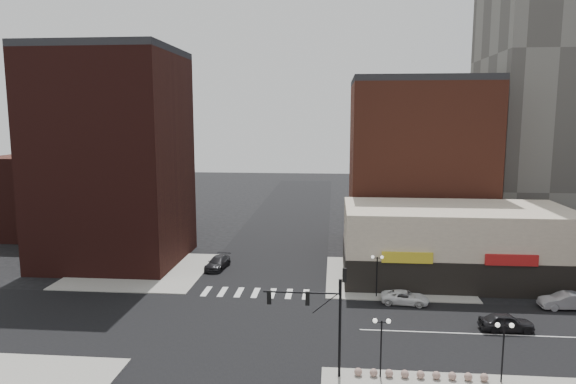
{
  "coord_description": "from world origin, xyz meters",
  "views": [
    {
      "loc": [
        7.67,
        -41.26,
        17.71
      ],
      "look_at": [
        3.56,
        4.22,
        11.0
      ],
      "focal_mm": 32.0,
      "sensor_mm": 36.0,
      "label": 1
    }
  ],
  "objects_px": {
    "traffic_signal": "(326,306)",
    "dark_sedan_east": "(506,322)",
    "street_lamp_se_a": "(381,333)",
    "dark_sedan_north": "(218,263)",
    "street_lamp_ne": "(377,265)",
    "white_suv": "(405,297)",
    "silver_sedan": "(566,301)",
    "street_lamp_se_b": "(504,337)"
  },
  "relations": [
    {
      "from": "street_lamp_se_a",
      "to": "silver_sedan",
      "type": "height_order",
      "value": "street_lamp_se_a"
    },
    {
      "from": "street_lamp_ne",
      "to": "dark_sedan_east",
      "type": "distance_m",
      "value": 12.64
    },
    {
      "from": "street_lamp_se_b",
      "to": "street_lamp_ne",
      "type": "distance_m",
      "value": 17.46
    },
    {
      "from": "traffic_signal",
      "to": "dark_sedan_east",
      "type": "relative_size",
      "value": 1.77
    },
    {
      "from": "white_suv",
      "to": "dark_sedan_east",
      "type": "bearing_deg",
      "value": -120.25
    },
    {
      "from": "street_lamp_se_a",
      "to": "dark_sedan_north",
      "type": "bearing_deg",
      "value": 124.82
    },
    {
      "from": "street_lamp_se_a",
      "to": "white_suv",
      "type": "xyz_separation_m",
      "value": [
        3.58,
        14.5,
        -2.67
      ]
    },
    {
      "from": "street_lamp_se_a",
      "to": "street_lamp_ne",
      "type": "bearing_deg",
      "value": 86.42
    },
    {
      "from": "silver_sedan",
      "to": "dark_sedan_north",
      "type": "relative_size",
      "value": 0.96
    },
    {
      "from": "traffic_signal",
      "to": "dark_sedan_east",
      "type": "distance_m",
      "value": 17.8
    },
    {
      "from": "white_suv",
      "to": "silver_sedan",
      "type": "relative_size",
      "value": 0.96
    },
    {
      "from": "traffic_signal",
      "to": "street_lamp_ne",
      "type": "xyz_separation_m",
      "value": [
        4.76,
        15.83,
        -1.67
      ]
    },
    {
      "from": "dark_sedan_north",
      "to": "street_lamp_se_a",
      "type": "bearing_deg",
      "value": -47.96
    },
    {
      "from": "white_suv",
      "to": "dark_sedan_north",
      "type": "distance_m",
      "value": 22.6
    },
    {
      "from": "traffic_signal",
      "to": "silver_sedan",
      "type": "distance_m",
      "value": 26.61
    },
    {
      "from": "street_lamp_ne",
      "to": "dark_sedan_east",
      "type": "height_order",
      "value": "street_lamp_ne"
    },
    {
      "from": "street_lamp_ne",
      "to": "dark_sedan_east",
      "type": "relative_size",
      "value": 0.94
    },
    {
      "from": "dark_sedan_east",
      "to": "street_lamp_ne",
      "type": "bearing_deg",
      "value": 51.86
    },
    {
      "from": "street_lamp_se_a",
      "to": "dark_sedan_north",
      "type": "distance_m",
      "value": 29.59
    },
    {
      "from": "street_lamp_ne",
      "to": "traffic_signal",
      "type": "bearing_deg",
      "value": -106.75
    },
    {
      "from": "silver_sedan",
      "to": "dark_sedan_north",
      "type": "distance_m",
      "value": 36.41
    },
    {
      "from": "traffic_signal",
      "to": "dark_sedan_east",
      "type": "xyz_separation_m",
      "value": [
        14.92,
        8.75,
        -4.21
      ]
    },
    {
      "from": "street_lamp_ne",
      "to": "white_suv",
      "type": "bearing_deg",
      "value": -30.16
    },
    {
      "from": "dark_sedan_east",
      "to": "street_lamp_se_b",
      "type": "bearing_deg",
      "value": 157.28
    },
    {
      "from": "traffic_signal",
      "to": "street_lamp_ne",
      "type": "distance_m",
      "value": 16.62
    },
    {
      "from": "street_lamp_se_a",
      "to": "dark_sedan_east",
      "type": "distance_m",
      "value": 14.5
    },
    {
      "from": "street_lamp_se_b",
      "to": "silver_sedan",
      "type": "relative_size",
      "value": 0.89
    },
    {
      "from": "traffic_signal",
      "to": "street_lamp_se_b",
      "type": "distance_m",
      "value": 11.88
    },
    {
      "from": "white_suv",
      "to": "dark_sedan_east",
      "type": "height_order",
      "value": "dark_sedan_east"
    },
    {
      "from": "street_lamp_se_b",
      "to": "dark_sedan_east",
      "type": "xyz_separation_m",
      "value": [
        3.15,
        8.92,
        -2.54
      ]
    },
    {
      "from": "dark_sedan_east",
      "to": "dark_sedan_north",
      "type": "bearing_deg",
      "value": 58.12
    },
    {
      "from": "white_suv",
      "to": "dark_sedan_north",
      "type": "bearing_deg",
      "value": 70.75
    },
    {
      "from": "traffic_signal",
      "to": "street_lamp_se_b",
      "type": "height_order",
      "value": "traffic_signal"
    },
    {
      "from": "street_lamp_se_b",
      "to": "street_lamp_ne",
      "type": "bearing_deg",
      "value": 113.63
    },
    {
      "from": "white_suv",
      "to": "silver_sedan",
      "type": "height_order",
      "value": "silver_sedan"
    },
    {
      "from": "silver_sedan",
      "to": "dark_sedan_north",
      "type": "bearing_deg",
      "value": -108.97
    },
    {
      "from": "street_lamp_se_b",
      "to": "dark_sedan_north",
      "type": "relative_size",
      "value": 0.86
    },
    {
      "from": "traffic_signal",
      "to": "dark_sedan_north",
      "type": "relative_size",
      "value": 1.6
    },
    {
      "from": "traffic_signal",
      "to": "white_suv",
      "type": "xyz_separation_m",
      "value": [
        7.35,
        14.33,
        -4.34
      ]
    },
    {
      "from": "dark_sedan_east",
      "to": "dark_sedan_north",
      "type": "relative_size",
      "value": 0.91
    },
    {
      "from": "traffic_signal",
      "to": "white_suv",
      "type": "distance_m",
      "value": 16.68
    },
    {
      "from": "dark_sedan_east",
      "to": "silver_sedan",
      "type": "height_order",
      "value": "silver_sedan"
    }
  ]
}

